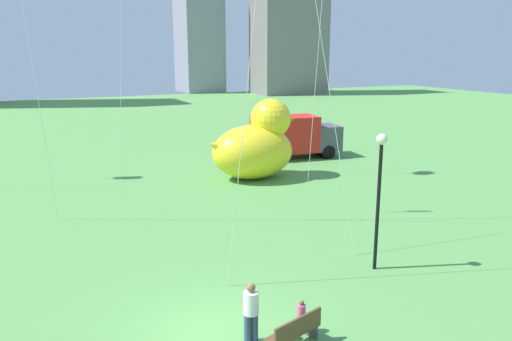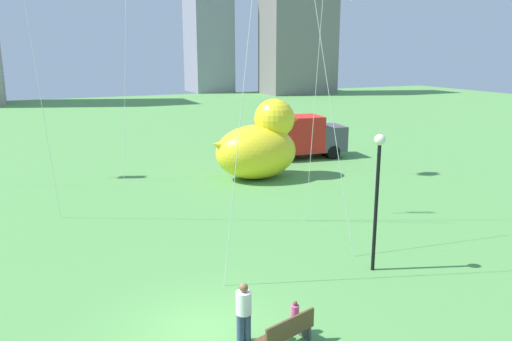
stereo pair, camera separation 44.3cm
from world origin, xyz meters
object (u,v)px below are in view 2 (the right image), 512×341
Objects in this scene: lamppost at (378,179)px; box_truck at (299,137)px; person_child at (295,315)px; giant_inflatable_duck at (259,145)px; park_bench at (287,332)px; person_adult at (244,310)px.

lamppost is 0.75× the size of box_truck.
lamppost is at bearing 28.84° from person_child.
box_truck is at bearing 60.67° from person_child.
person_child is at bearing -151.16° from lamppost.
giant_inflatable_duck is 1.18× the size of lamppost.
park_bench is 1.19m from person_adult.
person_adult is 6.45m from lamppost.
giant_inflatable_duck is (6.57, 15.86, 1.45)m from park_bench.
park_bench is at bearing -112.49° from giant_inflatable_duck.
lamppost reaches higher than giant_inflatable_duck.
lamppost is at bearing 31.40° from park_bench.
lamppost is 18.22m from box_truck.
person_child is 5.54m from lamppost.
person_adult is 22.65m from box_truck.
park_bench is at bearing -132.53° from person_child.
lamppost reaches higher than person_adult.
box_truck is at bearing 68.81° from lamppost.
lamppost is at bearing -111.19° from box_truck.
park_bench is at bearing -148.60° from lamppost.
person_adult is at bearing 172.82° from person_child.
park_bench is 0.36× the size of lamppost.
person_adult is 1.43m from person_child.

